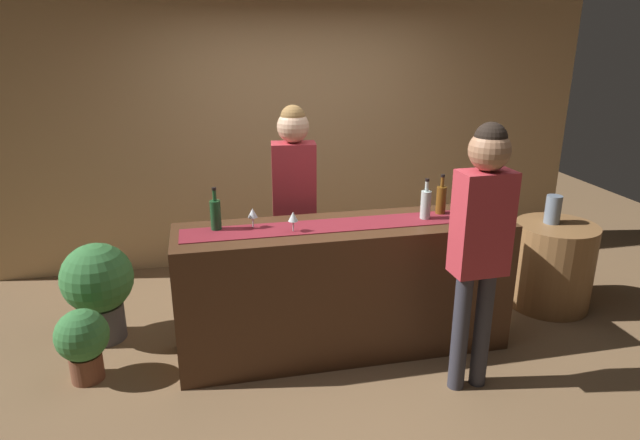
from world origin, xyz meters
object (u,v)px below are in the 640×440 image
object	(u,v)px
wine_bottle_clear	(426,204)
bartender	(294,190)
round_side_table	(552,265)
potted_plant_tall	(98,286)
wine_glass_mid_counter	(293,217)
vase_on_side_table	(553,209)
customer_sipping	(481,230)
wine_bottle_amber	(441,199)
potted_plant_small	(83,341)
wine_bottle_green	(216,214)
wine_glass_near_customer	(253,214)

from	to	relation	value
wine_bottle_clear	bartender	bearing A→B (deg)	146.04
round_side_table	potted_plant_tall	world-z (taller)	potted_plant_tall
wine_glass_mid_counter	vase_on_side_table	bearing A→B (deg)	10.19
wine_bottle_clear	customer_sipping	xyz separation A→B (m)	(0.10, -0.64, 0.02)
wine_bottle_amber	customer_sipping	distance (m)	0.73
potted_plant_small	vase_on_side_table	bearing A→B (deg)	5.62
wine_bottle_amber	potted_plant_tall	bearing A→B (deg)	170.30
wine_bottle_green	potted_plant_tall	distance (m)	1.19
wine_bottle_clear	potted_plant_small	world-z (taller)	wine_bottle_clear
wine_bottle_clear	wine_glass_near_customer	world-z (taller)	wine_bottle_clear
wine_bottle_clear	bartender	xyz separation A→B (m)	(-0.86, 0.58, -0.00)
potted_plant_small	wine_glass_mid_counter	bearing A→B (deg)	-1.73
wine_bottle_green	wine_bottle_amber	bearing A→B (deg)	-0.07
wine_glass_near_customer	round_side_table	xyz separation A→B (m)	(2.57, 0.22, -0.72)
wine_glass_near_customer	customer_sipping	world-z (taller)	customer_sipping
vase_on_side_table	potted_plant_small	size ratio (longest dim) A/B	0.46
wine_bottle_clear	potted_plant_tall	size ratio (longest dim) A/B	0.39
potted_plant_tall	bartender	bearing A→B (deg)	2.16
bartender	potted_plant_tall	xyz separation A→B (m)	(-1.53, -0.06, -0.65)
wine_bottle_green	wine_glass_near_customer	distance (m)	0.25
wine_glass_mid_counter	wine_glass_near_customer	bearing A→B (deg)	152.00
wine_glass_mid_counter	customer_sipping	distance (m)	1.22
bartender	potted_plant_small	distance (m)	1.86
wine_glass_near_customer	potted_plant_small	size ratio (longest dim) A/B	0.28
customer_sipping	potted_plant_tall	world-z (taller)	customer_sipping
wine_glass_mid_counter	vase_on_side_table	world-z (taller)	wine_glass_mid_counter
customer_sipping	wine_bottle_amber	bearing A→B (deg)	83.42
wine_bottle_green	round_side_table	world-z (taller)	wine_bottle_green
round_side_table	potted_plant_small	bearing A→B (deg)	-175.25
wine_bottle_amber	potted_plant_small	world-z (taller)	wine_bottle_amber
wine_bottle_clear	wine_glass_near_customer	xyz separation A→B (m)	(-1.24, 0.08, -0.01)
wine_bottle_clear	wine_glass_mid_counter	world-z (taller)	wine_bottle_clear
wine_bottle_green	wine_glass_near_customer	world-z (taller)	wine_bottle_green
round_side_table	wine_bottle_green	bearing A→B (deg)	-175.87
wine_bottle_clear	wine_bottle_amber	bearing A→B (deg)	29.03
potted_plant_tall	potted_plant_small	world-z (taller)	potted_plant_tall
wine_glass_mid_counter	potted_plant_tall	bearing A→B (deg)	157.43
wine_bottle_amber	potted_plant_tall	size ratio (longest dim) A/B	0.39
wine_glass_mid_counter	vase_on_side_table	xyz separation A→B (m)	(2.29, 0.41, -0.23)
wine_glass_mid_counter	potted_plant_small	distance (m)	1.65
wine_bottle_green	vase_on_side_table	bearing A→B (deg)	5.29
wine_bottle_green	wine_glass_mid_counter	world-z (taller)	wine_bottle_green
wine_bottle_amber	wine_bottle_clear	distance (m)	0.18
wine_bottle_clear	round_side_table	distance (m)	1.55
wine_glass_mid_counter	bartender	bearing A→B (deg)	79.59
wine_bottle_green	bartender	bearing A→B (deg)	38.07
wine_bottle_amber	wine_bottle_green	size ratio (longest dim) A/B	1.00
wine_bottle_amber	customer_sipping	bearing A→B (deg)	-94.76
wine_bottle_amber	potted_plant_small	size ratio (longest dim) A/B	0.58
round_side_table	potted_plant_small	world-z (taller)	round_side_table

